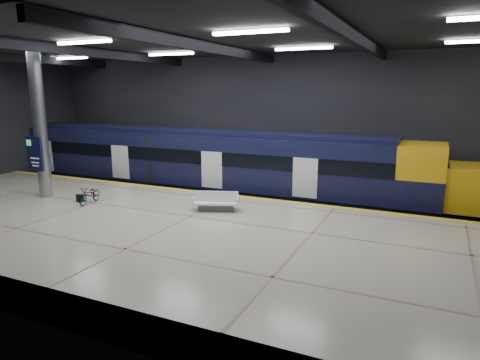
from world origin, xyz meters
The scene contains 10 objects.
ground centered at (0.00, 0.00, 0.00)m, with size 30.00×30.00×0.00m, color black.
room_shell centered at (0.00, 0.00, 5.72)m, with size 30.10×16.10×8.05m.
platform centered at (0.00, -2.50, 0.55)m, with size 30.00×11.00×1.10m, color #BAAE9D.
safety_strip centered at (0.00, 2.75, 1.11)m, with size 30.00×0.40×0.01m, color gold.
rails centered at (0.00, 5.50, 0.08)m, with size 30.00×1.52×0.16m.
train centered at (-2.97, 5.50, 2.06)m, with size 29.40×2.84×3.79m.
bench centered at (0.57, 0.16, 1.40)m, with size 2.06×1.39×0.84m.
bicycle centered at (-5.11, -1.16, 1.50)m, with size 0.53×1.53×0.80m, color #99999E.
pannier_bag centered at (-5.71, -1.16, 1.28)m, with size 0.30×0.18×0.35m, color black.
info_column centered at (-8.00, -1.03, 4.46)m, with size 0.90×0.78×6.90m.
Camera 1 is at (8.71, -15.15, 6.05)m, focal length 32.00 mm.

